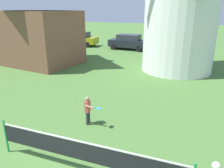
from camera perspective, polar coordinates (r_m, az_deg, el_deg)
tennis_net at (r=6.07m, az=-7.05°, el=-16.95°), size 5.42×0.06×1.10m
player_far at (r=8.42m, az=-6.13°, el=-6.37°), size 0.69×0.44×1.12m
stray_ball at (r=7.10m, az=25.23°, el=-18.53°), size 0.24×0.24×0.24m
parked_car_mustard at (r=26.36m, az=-8.68°, el=11.48°), size 4.50×2.02×1.56m
parked_car_black at (r=23.70m, az=4.32°, el=10.79°), size 4.19×2.11×1.56m
parked_car_blue at (r=22.67m, az=17.50°, el=9.58°), size 4.00×1.90×1.56m
chapel at (r=18.37m, az=-19.06°, el=15.16°), size 6.87×5.43×7.60m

